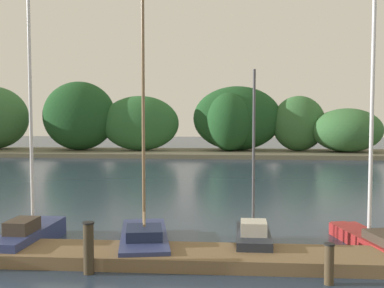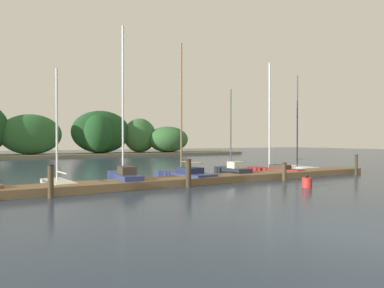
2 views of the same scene
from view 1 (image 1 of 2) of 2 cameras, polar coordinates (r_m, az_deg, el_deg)
name	(u,v)px [view 1 (image 1 of 2)]	position (r m, az deg, el deg)	size (l,w,h in m)	color
dock_pier	(85,254)	(13.92, -12.57, -12.69)	(27.60, 1.80, 0.35)	brown
far_shore	(144,124)	(47.43, -5.67, 2.34)	(53.57, 8.00, 7.20)	#66604C
sailboat_3	(31,232)	(15.66, -18.61, -9.83)	(1.05, 3.90, 8.09)	navy
sailboat_4	(144,236)	(14.86, -5.71, -10.82)	(2.07, 4.40, 7.74)	navy
sailboat_5	(253,237)	(14.59, 7.27, -10.96)	(1.03, 2.87, 5.36)	#232833
sailboat_6	(372,236)	(15.57, 20.63, -10.17)	(1.88, 4.49, 7.46)	maroon
mooring_piling_2	(89,248)	(12.69, -12.19, -11.97)	(0.31, 0.31, 1.33)	#3D3323
mooring_piling_3	(329,264)	(12.19, 15.99, -13.52)	(0.26, 0.26, 0.99)	#4C3D28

